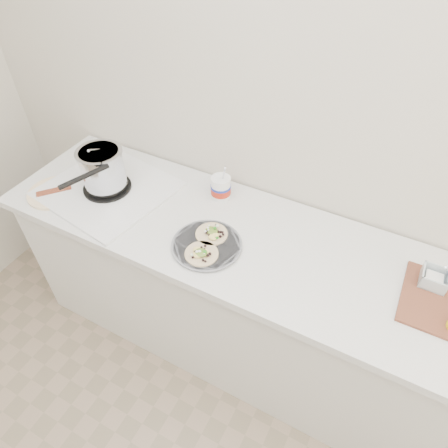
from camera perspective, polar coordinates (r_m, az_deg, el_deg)
The scene contains 5 objects.
counter at distance 2.08m, azimuth 4.08°, elevation -10.79°, with size 2.44×0.66×0.90m.
stove at distance 2.00m, azimuth -16.70°, elevation 6.62°, with size 0.64×0.61×0.27m.
taco_plate at distance 1.69m, azimuth -2.49°, elevation -2.80°, with size 0.30×0.30×0.04m.
tub at distance 1.89m, azimuth -0.41°, elevation 5.41°, with size 0.10×0.10×0.22m.
bacon_plate at distance 2.12m, azimuth -23.06°, elevation 4.18°, with size 0.25×0.25×0.02m.
Camera 1 is at (0.43, 0.30, 2.14)m, focal length 32.00 mm.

